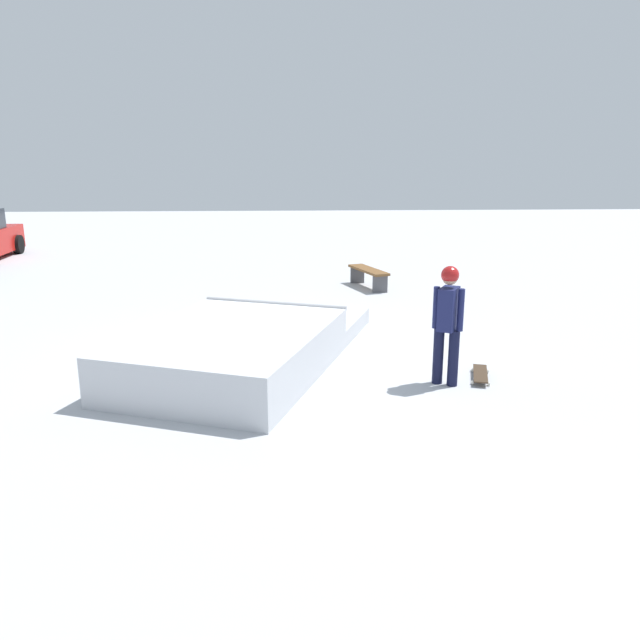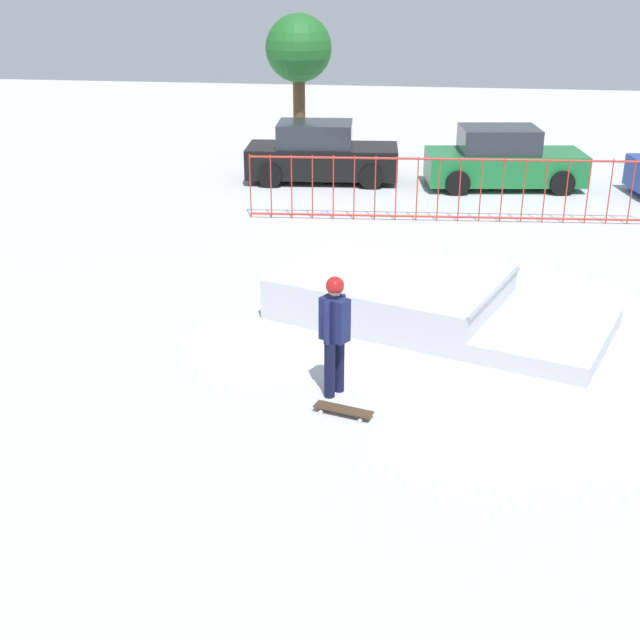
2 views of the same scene
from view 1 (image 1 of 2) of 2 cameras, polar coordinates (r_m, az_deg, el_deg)
ground_plane at (r=10.30m, az=-5.62°, el=-3.21°), size 60.00×60.00×0.00m
skate_ramp at (r=9.74m, az=-7.00°, el=-2.37°), size 5.96×4.30×0.74m
skater at (r=8.83m, az=11.75°, el=0.31°), size 0.44×0.40×1.73m
skateboard at (r=9.44m, az=14.62°, el=-4.84°), size 0.82×0.42×0.09m
park_bench at (r=15.63m, az=4.50°, el=4.30°), size 1.64×0.89×0.48m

